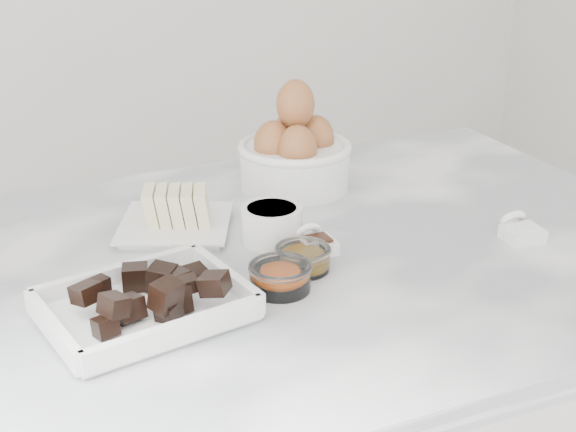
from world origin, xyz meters
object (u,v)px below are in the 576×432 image
object	(u,v)px
salt_spoon	(520,230)
zest_bowl	(280,276)
butter_plate	(173,215)
vanilla_spoon	(314,242)
honey_bowl	(303,258)
sugar_ramekin	(272,223)
egg_bowl	(294,153)
chocolate_dish	(145,299)

from	to	relation	value
salt_spoon	zest_bowl	bearing A→B (deg)	-179.72
butter_plate	vanilla_spoon	distance (m)	0.22
vanilla_spoon	salt_spoon	xyz separation A→B (m)	(0.30, -0.08, 0.00)
zest_bowl	honey_bowl	bearing A→B (deg)	38.38
sugar_ramekin	egg_bowl	xyz separation A→B (m)	(0.12, 0.19, 0.03)
chocolate_dish	honey_bowl	world-z (taller)	chocolate_dish
vanilla_spoon	salt_spoon	distance (m)	0.31
honey_bowl	zest_bowl	xyz separation A→B (m)	(-0.05, -0.04, 0.00)
sugar_ramekin	salt_spoon	world-z (taller)	sugar_ramekin
egg_bowl	zest_bowl	xyz separation A→B (m)	(-0.17, -0.33, -0.04)
sugar_ramekin	honey_bowl	size ratio (longest dim) A/B	1.14
butter_plate	sugar_ramekin	bearing A→B (deg)	-38.04
egg_bowl	honey_bowl	xyz separation A→B (m)	(-0.12, -0.29, -0.04)
zest_bowl	chocolate_dish	bearing A→B (deg)	179.78
egg_bowl	vanilla_spoon	bearing A→B (deg)	-108.10
butter_plate	honey_bowl	distance (m)	0.23
chocolate_dish	honey_bowl	distance (m)	0.23
butter_plate	vanilla_spoon	bearing A→B (deg)	-42.90
butter_plate	salt_spoon	bearing A→B (deg)	-27.12
butter_plate	honey_bowl	bearing A→B (deg)	-57.79
honey_bowl	vanilla_spoon	xyz separation A→B (m)	(0.04, 0.05, -0.00)
honey_bowl	salt_spoon	distance (m)	0.34
egg_bowl	honey_bowl	world-z (taller)	egg_bowl
chocolate_dish	zest_bowl	size ratio (longest dim) A/B	3.18
honey_bowl	vanilla_spoon	world-z (taller)	vanilla_spoon
chocolate_dish	zest_bowl	xyz separation A→B (m)	(0.18, -0.00, -0.01)
chocolate_dish	honey_bowl	bearing A→B (deg)	9.79
egg_bowl	butter_plate	bearing A→B (deg)	-158.64
egg_bowl	sugar_ramekin	bearing A→B (deg)	-122.68
butter_plate	honey_bowl	size ratio (longest dim) A/B	2.76
egg_bowl	salt_spoon	world-z (taller)	egg_bowl
sugar_ramekin	zest_bowl	distance (m)	0.15
sugar_ramekin	vanilla_spoon	world-z (taller)	sugar_ramekin
egg_bowl	salt_spoon	bearing A→B (deg)	-56.84
salt_spoon	sugar_ramekin	bearing A→B (deg)	157.45
honey_bowl	salt_spoon	bearing A→B (deg)	-6.49
butter_plate	zest_bowl	size ratio (longest dim) A/B	2.57
salt_spoon	chocolate_dish	bearing A→B (deg)	-179.87
butter_plate	egg_bowl	xyz separation A→B (m)	(0.24, 0.09, 0.04)
sugar_ramekin	zest_bowl	bearing A→B (deg)	-108.58
sugar_ramekin	vanilla_spoon	bearing A→B (deg)	-53.66
vanilla_spoon	salt_spoon	size ratio (longest dim) A/B	0.92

